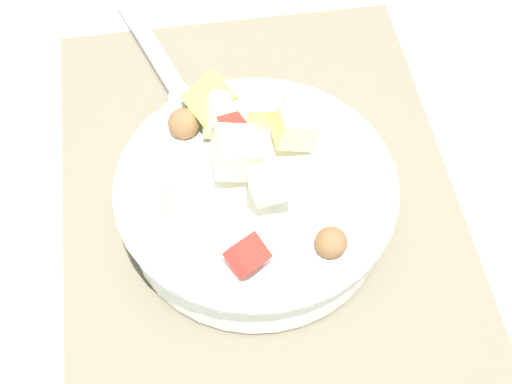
# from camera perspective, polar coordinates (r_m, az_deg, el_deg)

# --- Properties ---
(ground_plane) EXTENTS (2.40, 2.40, 0.00)m
(ground_plane) POSITION_cam_1_polar(r_m,az_deg,el_deg) (0.71, 0.42, -1.27)
(ground_plane) COLOR silver
(placemat) EXTENTS (0.50, 0.36, 0.01)m
(placemat) POSITION_cam_1_polar(r_m,az_deg,el_deg) (0.70, 0.42, -1.13)
(placemat) COLOR #756B56
(placemat) RESTS_ON ground_plane
(salad_bowl) EXTENTS (0.24, 0.24, 0.10)m
(salad_bowl) POSITION_cam_1_polar(r_m,az_deg,el_deg) (0.66, -0.13, -0.20)
(salad_bowl) COLOR white
(salad_bowl) RESTS_ON placemat
(serving_spoon) EXTENTS (0.20, 0.09, 0.01)m
(serving_spoon) POSITION_cam_1_polar(r_m,az_deg,el_deg) (0.80, -6.11, 8.10)
(serving_spoon) COLOR #B7B7BC
(serving_spoon) RESTS_ON placemat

